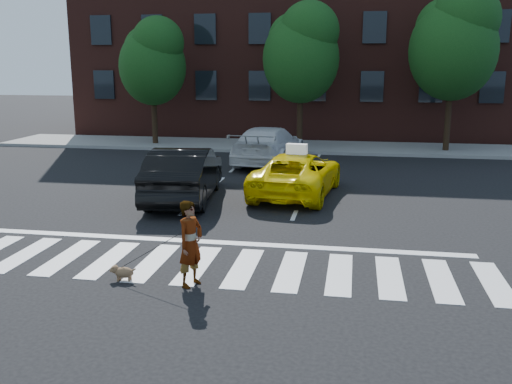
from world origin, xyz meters
TOP-DOWN VIEW (x-y plane):
  - ground at (0.00, 0.00)m, footprint 120.00×120.00m
  - crosswalk at (0.00, 0.00)m, footprint 13.00×2.40m
  - stop_line at (0.00, 1.60)m, footprint 12.00×0.30m
  - sidewalk_far at (0.00, 17.50)m, footprint 30.00×4.00m
  - building at (0.00, 25.00)m, footprint 26.00×10.00m
  - tree_left at (-6.97, 17.00)m, footprint 3.39×3.38m
  - tree_mid at (0.53, 17.00)m, footprint 3.69×3.69m
  - tree_right at (7.53, 17.00)m, footprint 4.00×4.00m
  - taxi at (1.40, 7.00)m, footprint 2.85×5.21m
  - black_sedan at (-2.00, 5.69)m, footprint 2.32×5.24m
  - white_suv at (-0.40, 12.72)m, footprint 2.83×5.68m
  - woman at (0.19, -1.10)m, footprint 0.61×0.72m
  - dog at (-1.23, -1.10)m, footprint 0.54×0.21m
  - taxi_sign at (1.40, 6.80)m, footprint 0.68×0.35m

SIDE VIEW (x-z plane):
  - ground at x=0.00m, z-range 0.00..0.00m
  - crosswalk at x=0.00m, z-range 0.00..0.01m
  - stop_line at x=0.00m, z-range 0.00..0.01m
  - sidewalk_far at x=0.00m, z-range 0.00..0.15m
  - dog at x=-1.23m, z-range 0.03..0.34m
  - taxi at x=1.40m, z-range 0.00..1.38m
  - white_suv at x=-0.40m, z-range 0.00..1.58m
  - black_sedan at x=-2.00m, z-range 0.00..1.67m
  - woman at x=0.19m, z-range 0.00..1.68m
  - taxi_sign at x=1.40m, z-range 1.38..1.70m
  - tree_left at x=-6.97m, z-range 1.19..7.69m
  - tree_mid at x=0.53m, z-range 1.30..8.40m
  - tree_right at x=7.53m, z-range 1.41..9.11m
  - building at x=0.00m, z-range 0.00..12.00m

